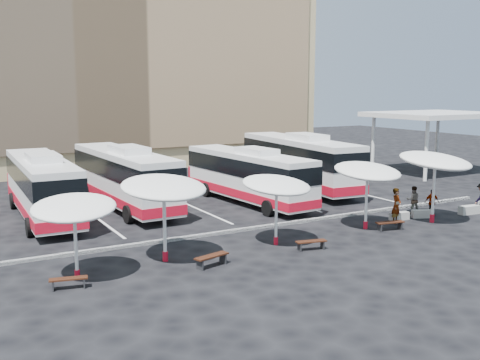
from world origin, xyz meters
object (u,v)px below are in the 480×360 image
sunshade_2 (276,185)px  passenger_2 (432,202)px  wood_bench_1 (212,258)px  conc_bench_2 (469,210)px  conc_bench_0 (399,216)px  bus_3 (299,160)px  sunshade_1 (164,188)px  conc_bench_1 (423,214)px  sunshade_0 (74,208)px  wood_bench_0 (68,281)px  wood_bench_3 (390,224)px  bus_0 (42,184)px  sunshade_4 (435,161)px  bus_1 (124,176)px  passenger_0 (396,206)px  bus_2 (248,174)px  sunshade_3 (367,171)px  passenger_1 (414,200)px  wood_bench_2 (311,243)px

sunshade_2 → passenger_2: size_ratio=2.53×
wood_bench_1 → conc_bench_2: (17.43, 1.34, -0.12)m
sunshade_2 → conc_bench_0: (8.72, 0.82, -2.62)m
bus_3 → conc_bench_2: bus_3 is taller
sunshade_1 → conc_bench_1: (15.73, 0.37, -2.95)m
bus_3 → sunshade_0: size_ratio=3.21×
sunshade_0 → wood_bench_0: bearing=-120.0°
wood_bench_0 → wood_bench_3: (16.39, 0.54, 0.04)m
bus_0 → passenger_2: 22.21m
sunshade_4 → conc_bench_2: size_ratio=3.54×
bus_1 → wood_bench_3: bus_1 is taller
wood_bench_3 → conc_bench_2: size_ratio=1.20×
wood_bench_0 → bus_0: bearing=83.7°
passenger_0 → passenger_2: (3.14, 0.33, -0.19)m
bus_1 → conc_bench_0: bus_1 is taller
sunshade_0 → sunshade_1: (3.81, 0.47, 0.36)m
bus_2 → bus_3: bearing=19.5°
conc_bench_2 → wood_bench_3: bearing=-175.3°
bus_0 → wood_bench_3: bus_0 is taller
sunshade_1 → wood_bench_1: size_ratio=2.49×
bus_0 → sunshade_4: (18.34, -11.51, 1.45)m
sunshade_2 → wood_bench_3: sunshade_2 is taller
sunshade_1 → bus_3: bearing=37.3°
sunshade_0 → conc_bench_1: sunshade_0 is taller
bus_1 → wood_bench_1: (-0.51, -12.97, -1.61)m
wood_bench_0 → conc_bench_1: 20.15m
sunshade_0 → sunshade_3: 15.00m
conc_bench_1 → passenger_0: bearing=-176.0°
bus_0 → wood_bench_1: bearing=-68.9°
bus_2 → wood_bench_0: bus_2 is taller
bus_2 → passenger_2: 11.19m
sunshade_2 → passenger_0: bearing=2.8°
bus_2 → sunshade_0: bearing=-148.7°
sunshade_2 → sunshade_4: 9.89m
sunshade_4 → passenger_1: (0.74, 2.07, -2.57)m
bus_0 → wood_bench_0: bearing=-94.6°
passenger_2 → conc_bench_0: bearing=-165.3°
bus_2 → sunshade_3: bearing=-81.7°
sunshade_2 → bus_1: bearing=107.2°
bus_2 → bus_1: bearing=156.9°
wood_bench_0 → wood_bench_2: bearing=-1.7°
bus_3 → passenger_1: (1.17, -9.95, -1.28)m
bus_2 → passenger_0: bus_2 is taller
bus_0 → passenger_1: bearing=-24.7°
conc_bench_2 → bus_0: bearing=153.0°
bus_3 → passenger_0: (-1.41, -11.14, -1.13)m
bus_0 → bus_3: bus_3 is taller
sunshade_2 → wood_bench_2: (0.91, -1.53, -2.50)m
bus_3 → sunshade_0: bus_3 is taller
wood_bench_0 → wood_bench_3: 16.40m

